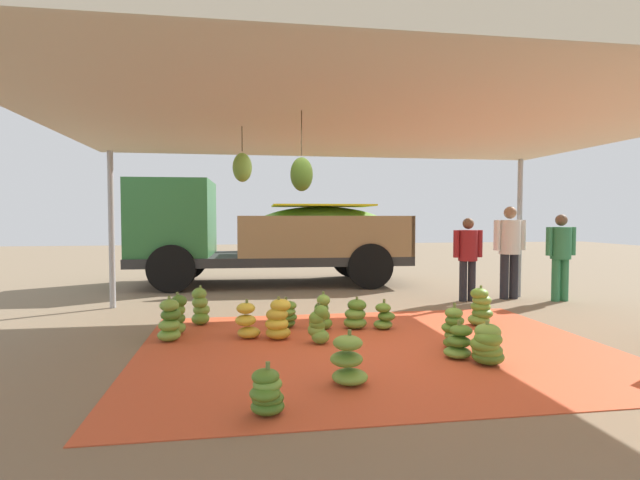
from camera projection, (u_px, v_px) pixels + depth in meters
ground_plane at (332, 305)px, 8.89m from camera, size 40.00×40.00×0.00m
tarp_orange at (377, 348)px, 5.93m from camera, size 5.60×4.30×0.01m
tent_canopy at (379, 121)px, 5.72m from camera, size 8.00×7.00×2.76m
banana_bunch_0 at (177, 316)px, 6.63m from camera, size 0.37×0.36×0.56m
banana_bunch_1 at (459, 343)px, 5.52m from camera, size 0.36×0.34×0.42m
banana_bunch_2 at (348, 362)px, 4.64m from camera, size 0.46×0.45×0.52m
banana_bunch_3 at (384, 317)px, 6.91m from camera, size 0.40×0.38×0.42m
banana_bunch_4 at (278, 320)px, 6.37m from camera, size 0.44×0.44×0.55m
banana_bunch_5 at (247, 322)px, 6.42m from camera, size 0.43×0.41×0.50m
banana_bunch_6 at (200, 307)px, 7.21m from camera, size 0.36×0.38×0.57m
banana_bunch_7 at (481, 308)px, 7.16m from camera, size 0.46×0.44×0.58m
banana_bunch_8 at (356, 315)px, 6.96m from camera, size 0.45×0.45×0.45m
banana_bunch_9 at (454, 329)px, 5.91m from camera, size 0.35×0.36×0.55m
banana_bunch_10 at (267, 393)px, 3.93m from camera, size 0.37×0.40×0.43m
banana_bunch_11 at (286, 315)px, 7.01m from camera, size 0.42×0.45×0.44m
banana_bunch_12 at (318, 325)px, 6.13m from camera, size 0.31×0.31×0.51m
banana_bunch_13 at (487, 345)px, 5.25m from camera, size 0.43×0.44×0.47m
banana_bunch_14 at (323, 313)px, 6.91m from camera, size 0.30×0.27×0.53m
banana_bunch_15 at (170, 322)px, 6.25m from camera, size 0.39×0.39×0.58m
cargo_truck_main at (262, 232)px, 11.64m from camera, size 6.30×2.68×2.40m
worker_0 at (510, 245)px, 9.50m from camera, size 0.65×0.40×1.77m
worker_1 at (468, 253)px, 9.24m from camera, size 0.57×0.35×1.56m
worker_2 at (561, 251)px, 9.25m from camera, size 0.59×0.36×1.62m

